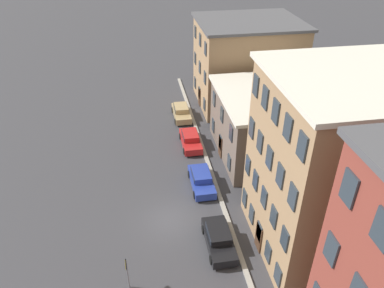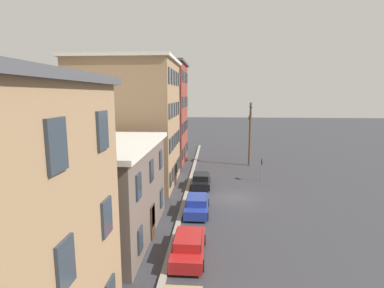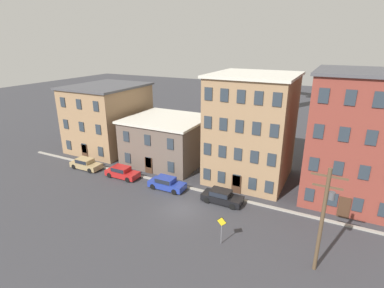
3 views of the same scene
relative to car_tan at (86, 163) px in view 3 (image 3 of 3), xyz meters
The scene contains 12 objects.
ground_plane 17.09m from the car_tan, 11.07° to the right, with size 200.00×200.00×0.00m, color #38383D.
kerb_strip 16.81m from the car_tan, ahead, with size 56.00×0.36×0.16m, color #9E998E.
apartment_corner 9.82m from the car_tan, 108.84° to the left, with size 10.01×11.75×10.13m.
apartment_midblock 11.57m from the car_tan, 40.94° to the left, with size 10.69×9.89×6.44m.
apartment_far 22.68m from the car_tan, 20.06° to the left, with size 9.70×10.13×13.05m.
apartment_annex 33.21m from the car_tan, 13.84° to the left, with size 9.25×10.69×13.86m.
car_tan is the anchor object (origin of this frame).
car_red 6.20m from the car_tan, ahead, with size 4.40×1.92×1.43m.
car_blue 12.92m from the car_tan, ahead, with size 4.40×1.92×1.43m.
car_black 19.90m from the car_tan, ahead, with size 4.40×1.92×1.43m.
caution_sign 23.41m from the car_tan, 16.43° to the right, with size 0.90×0.08×2.67m.
utility_pole 30.88m from the car_tan, 11.64° to the right, with size 2.40×0.44×8.43m.
Camera 3 is at (13.21, -23.74, 16.65)m, focal length 28.00 mm.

